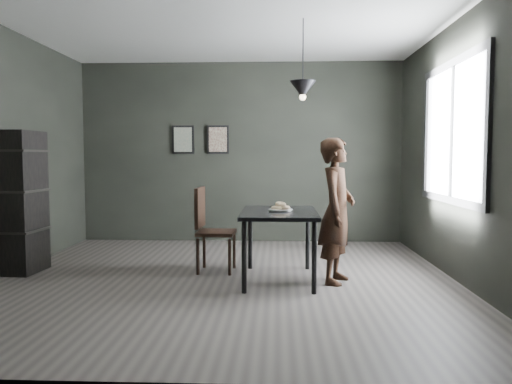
{
  "coord_description": "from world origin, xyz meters",
  "views": [
    {
      "loc": [
        0.58,
        -5.32,
        1.33
      ],
      "look_at": [
        0.35,
        0.05,
        0.95
      ],
      "focal_mm": 35.0,
      "sensor_mm": 36.0,
      "label": 1
    }
  ],
  "objects_px": {
    "cafe_table": "(279,218)",
    "woman": "(337,211)",
    "shelf_unit": "(25,202)",
    "pendant_lamp": "(303,89)",
    "wood_chair": "(209,224)",
    "white_plate": "(281,210)"
  },
  "relations": [
    {
      "from": "cafe_table",
      "to": "woman",
      "type": "relative_size",
      "value": 0.79
    },
    {
      "from": "shelf_unit",
      "to": "pendant_lamp",
      "type": "height_order",
      "value": "pendant_lamp"
    },
    {
      "from": "cafe_table",
      "to": "shelf_unit",
      "type": "xyz_separation_m",
      "value": [
        -2.92,
        0.25,
        0.14
      ]
    },
    {
      "from": "cafe_table",
      "to": "wood_chair",
      "type": "xyz_separation_m",
      "value": [
        -0.81,
        0.38,
        -0.12
      ]
    },
    {
      "from": "wood_chair",
      "to": "pendant_lamp",
      "type": "bearing_deg",
      "value": -12.09
    },
    {
      "from": "cafe_table",
      "to": "woman",
      "type": "xyz_separation_m",
      "value": [
        0.61,
        -0.07,
        0.09
      ]
    },
    {
      "from": "white_plate",
      "to": "pendant_lamp",
      "type": "height_order",
      "value": "pendant_lamp"
    },
    {
      "from": "cafe_table",
      "to": "white_plate",
      "type": "height_order",
      "value": "white_plate"
    },
    {
      "from": "pendant_lamp",
      "to": "shelf_unit",
      "type": "bearing_deg",
      "value": 177.25
    },
    {
      "from": "cafe_table",
      "to": "shelf_unit",
      "type": "bearing_deg",
      "value": 175.06
    },
    {
      "from": "woman",
      "to": "cafe_table",
      "type": "bearing_deg",
      "value": 101.83
    },
    {
      "from": "white_plate",
      "to": "shelf_unit",
      "type": "distance_m",
      "value": 2.95
    },
    {
      "from": "shelf_unit",
      "to": "pendant_lamp",
      "type": "xyz_separation_m",
      "value": [
        3.17,
        -0.15,
        1.24
      ]
    },
    {
      "from": "woman",
      "to": "wood_chair",
      "type": "bearing_deg",
      "value": 90.74
    },
    {
      "from": "cafe_table",
      "to": "white_plate",
      "type": "distance_m",
      "value": 0.09
    },
    {
      "from": "wood_chair",
      "to": "shelf_unit",
      "type": "distance_m",
      "value": 2.13
    },
    {
      "from": "white_plate",
      "to": "wood_chair",
      "type": "distance_m",
      "value": 0.93
    },
    {
      "from": "cafe_table",
      "to": "woman",
      "type": "distance_m",
      "value": 0.62
    },
    {
      "from": "woman",
      "to": "pendant_lamp",
      "type": "height_order",
      "value": "pendant_lamp"
    },
    {
      "from": "white_plate",
      "to": "woman",
      "type": "bearing_deg",
      "value": -7.29
    },
    {
      "from": "wood_chair",
      "to": "white_plate",
      "type": "bearing_deg",
      "value": -21.59
    },
    {
      "from": "cafe_table",
      "to": "white_plate",
      "type": "relative_size",
      "value": 5.22
    }
  ]
}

